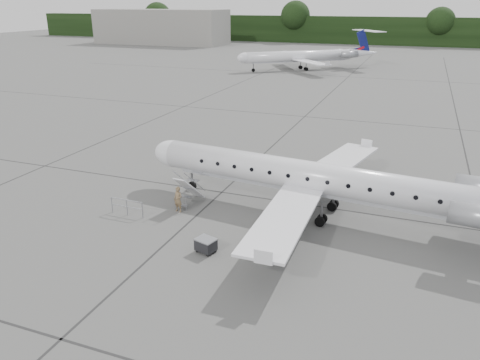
% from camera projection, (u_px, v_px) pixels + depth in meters
% --- Properties ---
extents(ground, '(320.00, 320.00, 0.00)m').
position_uv_depth(ground, '(279.00, 246.00, 25.01)').
color(ground, '#5B5B59').
rests_on(ground, ground).
extents(treeline, '(260.00, 4.00, 8.00)m').
position_uv_depth(treeline, '(405.00, 31.00, 136.99)').
color(treeline, black).
rests_on(treeline, ground).
extents(terminal_building, '(40.00, 14.00, 10.00)m').
position_uv_depth(terminal_building, '(161.00, 27.00, 142.51)').
color(terminal_building, gray).
rests_on(terminal_building, ground).
extents(main_regional_jet, '(27.86, 21.43, 6.66)m').
position_uv_depth(main_regional_jet, '(315.00, 163.00, 27.59)').
color(main_regional_jet, silver).
rests_on(main_regional_jet, ground).
extents(airstair, '(1.10, 2.42, 2.09)m').
position_uv_depth(airstair, '(190.00, 189.00, 29.84)').
color(airstair, silver).
rests_on(airstair, ground).
extents(passenger, '(0.66, 0.51, 1.63)m').
position_uv_depth(passenger, '(178.00, 199.00, 28.82)').
color(passenger, olive).
rests_on(passenger, ground).
extents(safety_railing, '(2.20, 0.11, 1.00)m').
position_uv_depth(safety_railing, '(127.00, 207.00, 28.46)').
color(safety_railing, gray).
rests_on(safety_railing, ground).
extents(baggage_cart, '(1.14, 1.02, 0.83)m').
position_uv_depth(baggage_cart, '(206.00, 245.00, 24.26)').
color(baggage_cart, black).
rests_on(baggage_cart, ground).
extents(bg_regional_left, '(33.34, 31.99, 7.10)m').
position_uv_depth(bg_regional_left, '(299.00, 51.00, 87.90)').
color(bg_regional_left, silver).
rests_on(bg_regional_left, ground).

